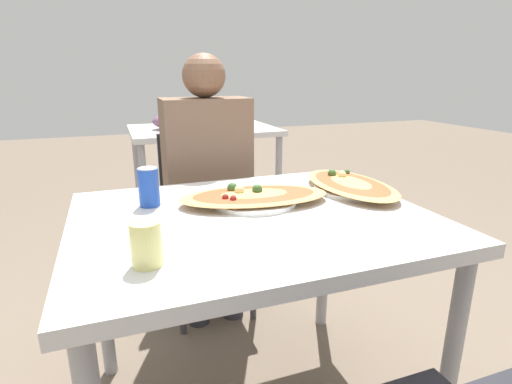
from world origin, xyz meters
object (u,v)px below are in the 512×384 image
Objects in this scene: pizza_main at (254,197)px; drink_glass at (146,244)px; person_seated at (208,172)px; pizza_second at (350,185)px; dining_table at (253,239)px; chair_far_seated at (204,209)px; soda_can at (149,187)px.

pizza_main is 0.50m from drink_glass.
person_seated reaches higher than pizza_second.
dining_table is 0.76m from chair_far_seated.
chair_far_seated is 0.69m from soda_can.
dining_table is 0.64m from person_seated.
soda_can is 0.27× the size of pizza_second.
chair_far_seated is at bearing 92.60° from pizza_main.
pizza_second is (0.75, 0.35, -0.03)m from drink_glass.
pizza_second is (0.41, -0.63, 0.25)m from chair_far_seated.
drink_glass is (-0.05, -0.42, -0.01)m from soda_can.
person_seated is 9.80× the size of soda_can.
dining_table is 1.22× the size of chair_far_seated.
person_seated is (-0.00, -0.11, 0.21)m from chair_far_seated.
pizza_main is (0.03, -0.64, 0.25)m from chair_far_seated.
dining_table is 0.45m from pizza_second.
drink_glass reaches higher than pizza_main.
chair_far_seated is (0.01, 0.75, -0.15)m from dining_table.
drink_glass is (-0.37, -0.34, 0.03)m from pizza_main.
person_seated is at bearing 128.10° from pizza_second.
pizza_second is (0.42, 0.12, 0.10)m from dining_table.
drink_glass is (-0.34, -0.98, 0.28)m from chair_far_seated.
soda_can is (-0.30, -0.56, 0.29)m from chair_far_seated.
pizza_main reaches higher than dining_table.
soda_can is (-0.30, -0.45, 0.08)m from person_seated.
person_seated is 11.92× the size of drink_glass.
soda_can reaches higher than drink_glass.
dining_table is at bearing 89.06° from chair_far_seated.
chair_far_seated is 6.92× the size of soda_can.
chair_far_seated is 0.24m from person_seated.
chair_far_seated is 0.79m from pizza_second.
person_seated is 0.66m from pizza_second.
pizza_second is (0.70, -0.07, -0.04)m from soda_can.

